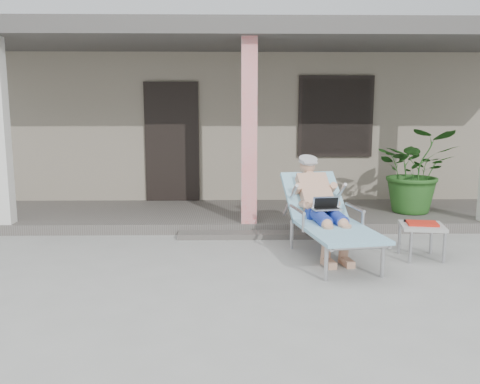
{
  "coord_description": "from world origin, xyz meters",
  "views": [
    {
      "loc": [
        -0.27,
        -5.07,
        1.77
      ],
      "look_at": [
        -0.16,
        0.6,
        0.85
      ],
      "focal_mm": 38.0,
      "sensor_mm": 36.0,
      "label": 1
    }
  ],
  "objects": [
    {
      "name": "ground",
      "position": [
        0.0,
        0.0,
        0.0
      ],
      "size": [
        60.0,
        60.0,
        0.0
      ],
      "primitive_type": "plane",
      "color": "#9E9E99",
      "rests_on": "ground"
    },
    {
      "name": "house",
      "position": [
        0.0,
        6.5,
        1.67
      ],
      "size": [
        10.4,
        5.4,
        3.3
      ],
      "color": "gray",
      "rests_on": "ground"
    },
    {
      "name": "porch_deck",
      "position": [
        0.0,
        3.0,
        0.07
      ],
      "size": [
        10.0,
        2.0,
        0.15
      ],
      "primitive_type": "cube",
      "color": "#605B56",
      "rests_on": "ground"
    },
    {
      "name": "porch_overhang",
      "position": [
        0.0,
        2.95,
        2.79
      ],
      "size": [
        10.0,
        2.3,
        2.85
      ],
      "color": "silver",
      "rests_on": "porch_deck"
    },
    {
      "name": "porch_step",
      "position": [
        0.0,
        1.85,
        0.04
      ],
      "size": [
        2.0,
        0.3,
        0.07
      ],
      "primitive_type": "cube",
      "color": "#605B56",
      "rests_on": "ground"
    },
    {
      "name": "lounger",
      "position": [
        0.88,
        0.99,
        0.78
      ],
      "size": [
        1.03,
        2.0,
        1.26
      ],
      "rotation": [
        0.0,
        0.0,
        0.17
      ],
      "color": "#B7B7BC",
      "rests_on": "ground"
    },
    {
      "name": "side_table",
      "position": [
        2.02,
        0.81,
        0.38
      ],
      "size": [
        0.57,
        0.57,
        0.45
      ],
      "rotation": [
        0.0,
        0.0,
        -0.18
      ],
      "color": "#A6A6A1",
      "rests_on": "ground"
    },
    {
      "name": "potted_palm",
      "position": [
        2.67,
        2.84,
        0.82
      ],
      "size": [
        1.42,
        1.31,
        1.34
      ],
      "primitive_type": "imported",
      "rotation": [
        0.0,
        0.0,
        -0.24
      ],
      "color": "#26591E",
      "rests_on": "porch_deck"
    }
  ]
}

